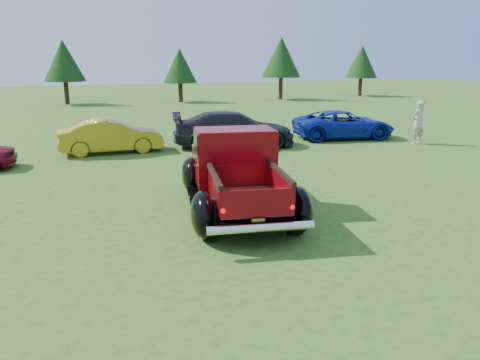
# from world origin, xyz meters

# --- Properties ---
(ground) EXTENTS (120.00, 120.00, 0.00)m
(ground) POSITION_xyz_m (0.00, 0.00, 0.00)
(ground) COLOR #315518
(ground) RESTS_ON ground
(tree_mid_left) EXTENTS (3.20, 3.20, 5.00)m
(tree_mid_left) POSITION_xyz_m (-3.00, 31.00, 3.38)
(tree_mid_left) COLOR #332114
(tree_mid_left) RESTS_ON ground
(tree_mid_right) EXTENTS (2.82, 2.82, 4.40)m
(tree_mid_right) POSITION_xyz_m (6.00, 30.00, 2.97)
(tree_mid_right) COLOR #332114
(tree_mid_right) RESTS_ON ground
(tree_east) EXTENTS (3.46, 3.46, 5.40)m
(tree_east) POSITION_xyz_m (15.00, 29.50, 3.66)
(tree_east) COLOR #332114
(tree_east) RESTS_ON ground
(tree_far_east) EXTENTS (3.07, 3.07, 4.80)m
(tree_far_east) POSITION_xyz_m (24.00, 30.50, 3.25)
(tree_far_east) COLOR #332114
(tree_far_east) RESTS_ON ground
(pickup_truck) EXTENTS (3.20, 5.48, 1.94)m
(pickup_truck) POSITION_xyz_m (0.74, 1.31, 0.92)
(pickup_truck) COLOR black
(pickup_truck) RESTS_ON ground
(show_car_yellow) EXTENTS (3.91, 1.39, 1.28)m
(show_car_yellow) POSITION_xyz_m (-1.50, 9.40, 0.64)
(show_car_yellow) COLOR #B38C17
(show_car_yellow) RESTS_ON ground
(show_car_grey) EXTENTS (5.31, 3.02, 1.45)m
(show_car_grey) POSITION_xyz_m (3.41, 9.03, 0.73)
(show_car_grey) COLOR black
(show_car_grey) RESTS_ON ground
(show_car_blue) EXTENTS (4.86, 2.87, 1.27)m
(show_car_blue) POSITION_xyz_m (8.80, 9.24, 0.63)
(show_car_blue) COLOR #0D2195
(show_car_blue) RESTS_ON ground
(spectator) EXTENTS (0.75, 0.58, 1.85)m
(spectator) POSITION_xyz_m (11.02, 6.96, 0.93)
(spectator) COLOR #B4A99C
(spectator) RESTS_ON ground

